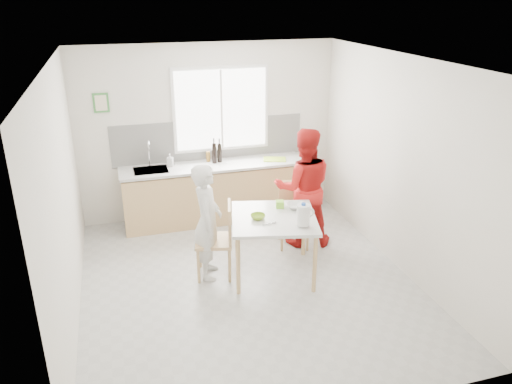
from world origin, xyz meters
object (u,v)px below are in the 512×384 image
chair_left (220,237)px  bowl_white (296,206)px  bowl_green (258,217)px  wine_bottle_a (214,153)px  chair_far (293,211)px  person_red (303,188)px  wine_bottle_b (219,153)px  dining_table (274,223)px  person_white (207,222)px  milk_jug (303,215)px

chair_left → bowl_white: size_ratio=4.14×
bowl_green → wine_bottle_a: bearing=94.4°
chair_far → bowl_white: size_ratio=3.87×
chair_far → wine_bottle_a: bearing=140.2°
person_red → wine_bottle_b: bearing=-39.5°
bowl_green → bowl_white: bearing=17.7°
dining_table → person_white: person_white is taller
wine_bottle_b → bowl_white: bearing=-70.6°
person_red → chair_far: bearing=3.9°
dining_table → milk_jug: (0.25, -0.35, 0.23)m
chair_far → wine_bottle_b: bearing=136.8°
person_white → bowl_white: bearing=-77.4°
bowl_white → wine_bottle_b: wine_bottle_b is taller
chair_left → person_red: person_red is taller
bowl_green → milk_jug: (0.46, -0.34, 0.12)m
person_red → chair_left: bearing=35.5°
milk_jug → bowl_white: bearing=92.6°
dining_table → chair_far: chair_far is taller
chair_left → bowl_green: chair_left is taller
chair_left → milk_jug: 1.12m
chair_far → wine_bottle_a: wine_bottle_a is taller
chair_far → wine_bottle_b: size_ratio=3.02×
chair_far → milk_jug: (-0.28, -1.06, 0.44)m
person_red → bowl_green: bearing=52.1°
dining_table → wine_bottle_b: size_ratio=4.14×
chair_left → wine_bottle_b: wine_bottle_b is taller
wine_bottle_b → milk_jug: bearing=-77.2°
bowl_green → wine_bottle_a: 1.91m
dining_table → milk_jug: size_ratio=4.49×
dining_table → person_red: (0.66, 0.70, 0.13)m
chair_left → person_white: person_white is taller
milk_jug → wine_bottle_a: wine_bottle_a is taller
bowl_white → wine_bottle_b: size_ratio=0.78×
person_white → wine_bottle_a: 1.79m
bowl_green → wine_bottle_a: (-0.14, 1.89, 0.26)m
chair_left → bowl_green: 0.56m
chair_left → wine_bottle_b: 1.88m
dining_table → person_red: bearing=46.5°
bowl_white → milk_jug: size_ratio=0.85×
bowl_green → wine_bottle_b: 1.93m
person_white → milk_jug: (1.05, -0.53, 0.20)m
bowl_white → milk_jug: milk_jug is taller
bowl_green → wine_bottle_a: wine_bottle_a is taller
bowl_green → person_white: bearing=162.1°
person_white → bowl_white: person_white is taller
dining_table → bowl_white: 0.41m
chair_left → wine_bottle_a: wine_bottle_a is taller
dining_table → wine_bottle_a: 1.95m
wine_bottle_a → wine_bottle_b: size_ratio=1.07×
person_white → chair_far: bearing=-55.0°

